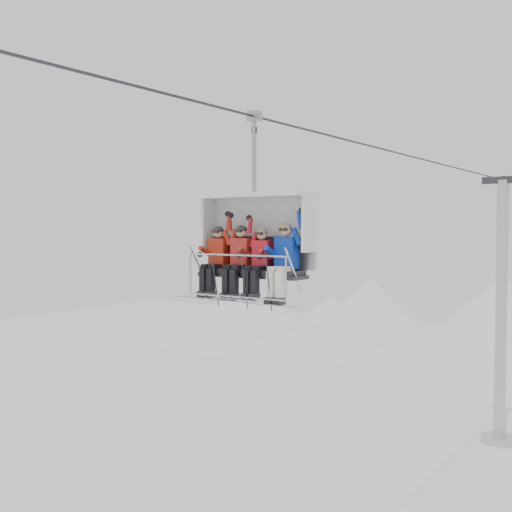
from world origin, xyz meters
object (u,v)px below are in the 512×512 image
Objects in this scene: chairlift_carrier at (258,235)px; skier_center_right at (260,260)px; lift_tower_right at (501,329)px; skier_far_right at (284,259)px; skier_center_left at (239,258)px; skier_far_left at (216,258)px.

chairlift_carrier is 0.68m from skier_center_right.
lift_tower_right reaches higher than skier_far_right.
chairlift_carrier reaches higher than skier_center_left.
chairlift_carrier is (0.00, -21.94, 4.96)m from lift_tower_right.
skier_center_right is (1.18, -0.01, -0.02)m from skier_far_left.
chairlift_carrier is 1.05m from skier_far_right.
lift_tower_right is 22.49m from chairlift_carrier.
lift_tower_right is 7.87× the size of skier_center_left.
lift_tower_right is 22.71m from skier_far_left.
skier_center_left is (0.63, 0.00, 0.01)m from skier_far_left.
skier_center_left is at bearing -131.86° from chairlift_carrier.
skier_center_left is at bearing 0.23° from skier_far_left.
lift_tower_right is 7.99× the size of skier_center_right.
chairlift_carrier is at bearing 19.00° from skier_far_left.
lift_tower_right is at bearing 87.67° from skier_far_left.
chairlift_carrier is 2.36× the size of skier_center_right.
skier_far_right reaches higher than skier_far_left.
skier_far_left is at bearing 179.74° from skier_center_right.
skier_far_left reaches higher than skier_center_right.
lift_tower_right is at bearing 89.29° from skier_center_left.
skier_center_right is at bearing -0.26° from skier_far_left.
skier_center_left is (-0.28, -0.31, -0.51)m from chairlift_carrier.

